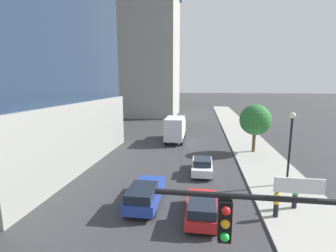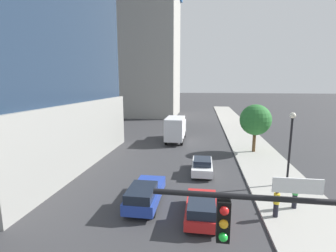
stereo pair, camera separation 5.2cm
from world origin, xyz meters
name	(u,v)px [view 2 (the right image)]	position (x,y,z in m)	size (l,w,h in m)	color
sidewalk	(267,167)	(7.90, 20.00, 0.07)	(4.94, 120.00, 0.15)	#9E9B93
construction_building	(144,44)	(-12.42, 56.45, 17.04)	(16.92, 15.41, 41.35)	#9E9B93
traffic_light_pole	(299,248)	(4.18, 2.68, 3.97)	(5.25, 0.48, 5.59)	black
street_lamp	(291,138)	(8.38, 15.89, 3.81)	(0.44, 0.44, 5.56)	black
street_tree	(255,120)	(7.69, 25.05, 3.78)	(3.44, 3.44, 5.37)	brown
car_white	(202,166)	(1.91, 17.73, 0.70)	(1.75, 4.08, 1.42)	silver
car_blue	(145,194)	(-1.72, 11.45, 0.79)	(1.88, 4.71, 1.57)	#233D9E
car_red	(202,208)	(1.91, 10.22, 0.71)	(1.80, 4.05, 1.42)	red
box_truck	(176,128)	(-1.72, 29.23, 1.85)	(2.31, 6.61, 3.37)	silver
pedestrian_green_shirt	(295,194)	(7.62, 12.16, 1.08)	(0.34, 0.34, 1.80)	black
pedestrian_yellow_shirt	(276,203)	(6.18, 10.93, 0.99)	(0.34, 0.34, 1.65)	black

